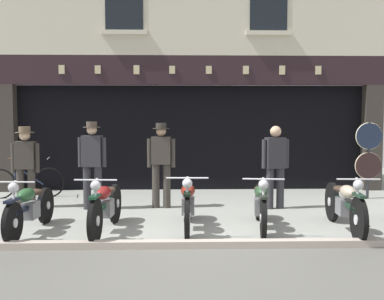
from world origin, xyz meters
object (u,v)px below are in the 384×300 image
at_px(salesman_right, 161,161).
at_px(tyre_sign_pole, 369,152).
at_px(assistant_far_right, 275,163).
at_px(leaning_bicycle, 24,182).
at_px(motorcycle_center_right, 261,203).
at_px(salesman_left, 25,163).
at_px(advert_board_near, 107,129).
at_px(motorcycle_center, 188,203).
at_px(motorcycle_left, 30,207).
at_px(motorcycle_right, 345,204).
at_px(motorcycle_center_left, 106,205).
at_px(advert_board_far, 64,126).
at_px(shopkeeper_center, 92,161).

distance_m(salesman_right, tyre_sign_pole, 4.64).
height_order(assistant_far_right, leaning_bicycle, assistant_far_right).
height_order(motorcycle_center_right, leaning_bicycle, leaning_bicycle).
distance_m(salesman_left, advert_board_near, 2.75).
relative_size(motorcycle_center, leaning_bicycle, 1.17).
bearing_deg(motorcycle_left, motorcycle_center_right, -173.46).
bearing_deg(motorcycle_right, salesman_left, -16.40).
bearing_deg(motorcycle_right, leaning_bicycle, -24.23).
bearing_deg(leaning_bicycle, salesman_right, 58.71).
height_order(motorcycle_center_left, assistant_far_right, assistant_far_right).
height_order(salesman_left, advert_board_far, advert_board_far).
height_order(advert_board_near, leaning_bicycle, advert_board_near).
xyz_separation_m(motorcycle_center, salesman_left, (-3.21, 1.91, 0.47)).
xyz_separation_m(motorcycle_center_right, salesman_right, (-1.68, 1.82, 0.53)).
bearing_deg(motorcycle_center_right, salesman_left, -16.62).
distance_m(motorcycle_center_left, advert_board_near, 4.60).
distance_m(motorcycle_right, shopkeeper_center, 4.75).
bearing_deg(salesman_left, motorcycle_left, 108.70).
xyz_separation_m(motorcycle_left, shopkeeper_center, (0.62, 1.88, 0.54)).
xyz_separation_m(motorcycle_left, motorcycle_center_right, (3.65, 0.18, 0.00)).
xyz_separation_m(motorcycle_center_right, shopkeeper_center, (-3.03, 1.69, 0.54)).
distance_m(motorcycle_center_left, motorcycle_center, 1.30).
bearing_deg(salesman_left, leaning_bicycle, -70.87).
bearing_deg(tyre_sign_pole, motorcycle_center, -145.86).
height_order(shopkeeper_center, assistant_far_right, shopkeeper_center).
relative_size(shopkeeper_center, leaning_bicycle, 1.00).
bearing_deg(motorcycle_center_left, advert_board_near, -77.48).
distance_m(motorcycle_center, salesman_left, 3.77).
distance_m(motorcycle_center_left, tyre_sign_pole, 6.11).
distance_m(salesman_right, advert_board_far, 3.57).
distance_m(motorcycle_center, motorcycle_right, 2.49).
bearing_deg(motorcycle_left, salesman_left, -66.64).
bearing_deg(salesman_right, motorcycle_right, 149.27).
xyz_separation_m(motorcycle_center_right, advert_board_near, (-3.12, 4.25, 1.10)).
height_order(motorcycle_center_left, tyre_sign_pole, tyre_sign_pole).
xyz_separation_m(assistant_far_right, advert_board_far, (-4.78, 2.59, 0.69)).
xyz_separation_m(motorcycle_left, motorcycle_center_left, (1.18, 0.01, 0.02)).
bearing_deg(salesman_right, salesman_left, 1.66).
relative_size(assistant_far_right, advert_board_near, 1.59).
bearing_deg(motorcycle_center_right, motorcycle_right, 178.69).
height_order(motorcycle_left, tyre_sign_pole, tyre_sign_pole).
distance_m(motorcycle_center, salesman_right, 1.98).
relative_size(shopkeeper_center, advert_board_far, 1.57).
distance_m(shopkeeper_center, salesman_right, 1.35).
bearing_deg(tyre_sign_pole, motorcycle_right, -118.42).
distance_m(motorcycle_center, advert_board_near, 4.82).
xyz_separation_m(motorcycle_left, tyre_sign_pole, (6.52, 2.90, 0.63)).
bearing_deg(advert_board_far, motorcycle_center_left, -68.65).
relative_size(motorcycle_right, tyre_sign_pole, 1.24).
height_order(motorcycle_center, salesman_left, salesman_left).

